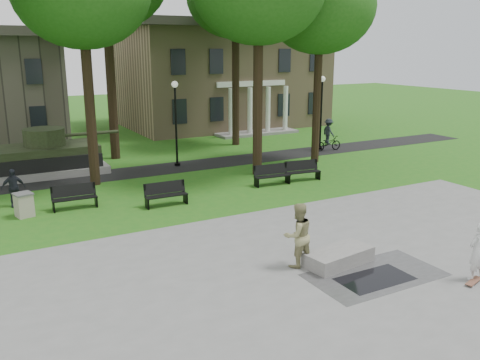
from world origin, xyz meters
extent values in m
plane|color=#205F16|center=(0.00, 0.00, 0.00)|extent=(120.00, 120.00, 0.00)
cube|color=gray|center=(0.00, -5.00, 0.01)|extent=(22.00, 16.00, 0.02)
cube|color=black|center=(0.00, 12.00, 0.01)|extent=(44.00, 2.60, 0.01)
cube|color=#9E8460|center=(10.00, 26.00, 4.00)|extent=(16.00, 11.00, 8.00)
cube|color=#38332D|center=(10.00, 26.00, 8.30)|extent=(17.00, 12.00, 0.60)
cube|color=silver|center=(10.00, 20.50, 3.80)|extent=(6.00, 0.30, 0.40)
cylinder|color=black|center=(-4.50, 10.50, 4.00)|extent=(0.48, 0.48, 8.00)
cylinder|color=black|center=(3.50, 8.50, 4.16)|extent=(0.50, 0.50, 8.32)
cylinder|color=black|center=(8.00, 9.50, 3.84)|extent=(0.46, 0.46, 7.68)
ellipsoid|color=#1B4F12|center=(8.00, 9.50, 8.64)|extent=(6.00, 6.00, 5.10)
cylinder|color=black|center=(-2.00, 16.00, 4.64)|extent=(0.54, 0.54, 9.28)
cylinder|color=black|center=(6.50, 16.50, 4.32)|extent=(0.50, 0.50, 8.64)
cylinder|color=black|center=(0.50, 12.30, 2.20)|extent=(0.12, 0.12, 4.40)
sphere|color=silver|center=(0.50, 12.30, 4.55)|extent=(0.36, 0.36, 0.36)
cylinder|color=black|center=(0.50, 12.30, 0.08)|extent=(0.32, 0.32, 0.16)
cylinder|color=black|center=(10.50, 12.30, 2.20)|extent=(0.12, 0.12, 4.40)
sphere|color=silver|center=(10.50, 12.30, 4.55)|extent=(0.36, 0.36, 0.36)
cylinder|color=black|center=(10.50, 12.30, 0.08)|extent=(0.32, 0.32, 0.16)
cube|color=gray|center=(-6.50, 14.00, 0.20)|extent=(6.50, 3.40, 0.40)
cube|color=#2B351C|center=(-6.50, 14.00, 0.95)|extent=(5.80, 2.80, 1.10)
cube|color=black|center=(-6.50, 12.65, 0.75)|extent=(5.80, 0.35, 0.70)
cube|color=black|center=(-6.50, 15.35, 0.75)|extent=(5.80, 0.35, 0.70)
cylinder|color=#2B351C|center=(-6.20, 14.00, 1.95)|extent=(2.10, 2.10, 0.90)
cylinder|color=#2B351C|center=(-3.90, 14.00, 1.95)|extent=(3.20, 0.18, 0.18)
cube|color=black|center=(0.07, -4.01, 0.02)|extent=(2.20, 1.20, 0.00)
cube|color=gray|center=(-0.17, -2.66, 0.24)|extent=(2.32, 1.29, 0.45)
cube|color=brown|center=(2.34, -5.55, 0.06)|extent=(0.80, 0.42, 0.07)
imported|color=silver|center=(2.57, -5.40, 0.88)|extent=(0.65, 0.44, 1.72)
imported|color=#959160|center=(-1.38, -2.19, 1.02)|extent=(0.97, 0.76, 2.00)
imported|color=black|center=(-8.31, 8.49, 0.81)|extent=(0.96, 0.43, 1.62)
imported|color=black|center=(10.74, 11.76, 0.49)|extent=(1.90, 0.76, 0.98)
imported|color=#1F2429|center=(10.74, 11.76, 1.26)|extent=(0.67, 1.09, 1.63)
cube|color=black|center=(-6.16, 6.93, 0.45)|extent=(1.82, 0.53, 0.05)
cube|color=black|center=(-6.16, 7.15, 0.75)|extent=(1.80, 0.23, 0.50)
cube|color=black|center=(-7.01, 6.93, 0.23)|extent=(0.08, 0.45, 0.45)
cube|color=black|center=(-5.31, 6.93, 0.23)|extent=(0.08, 0.45, 0.45)
cube|color=black|center=(-2.68, 5.52, 0.45)|extent=(1.81, 0.49, 0.05)
cube|color=black|center=(-2.68, 5.74, 0.75)|extent=(1.80, 0.20, 0.50)
cube|color=black|center=(-3.53, 5.52, 0.23)|extent=(0.07, 0.45, 0.45)
cube|color=black|center=(-1.83, 5.52, 0.23)|extent=(0.07, 0.45, 0.45)
cube|color=black|center=(3.00, 6.21, 0.45)|extent=(1.83, 0.60, 0.05)
cube|color=black|center=(3.00, 6.43, 0.75)|extent=(1.81, 0.30, 0.50)
cube|color=black|center=(2.15, 6.21, 0.23)|extent=(0.10, 0.45, 0.45)
cube|color=black|center=(3.85, 6.21, 0.23)|extent=(0.10, 0.45, 0.45)
cube|color=black|center=(4.82, 6.22, 0.45)|extent=(1.84, 0.69, 0.05)
cube|color=black|center=(4.82, 6.44, 0.75)|extent=(1.80, 0.39, 0.50)
cube|color=black|center=(3.97, 6.22, 0.23)|extent=(0.12, 0.45, 0.45)
cube|color=black|center=(5.67, 6.22, 0.23)|extent=(0.12, 0.45, 0.45)
cube|color=gray|center=(-8.11, 6.89, 0.45)|extent=(0.73, 0.73, 0.90)
cube|color=#4C4C4C|center=(-8.11, 6.89, 0.93)|extent=(0.80, 0.80, 0.06)
camera|label=1|loc=(-9.76, -13.93, 6.47)|focal=38.00mm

